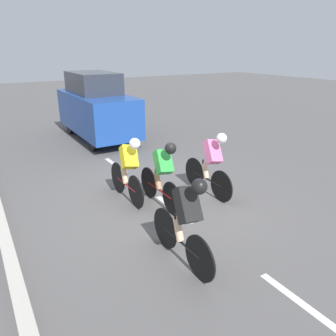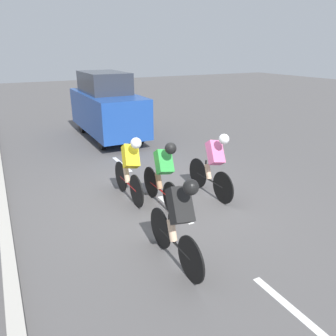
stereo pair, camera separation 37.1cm
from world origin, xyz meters
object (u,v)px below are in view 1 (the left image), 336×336
(cyclist_yellow, at_px, (128,168))
(support_car, at_px, (96,107))
(cyclist_black, at_px, (186,219))
(cyclist_green, at_px, (162,172))
(cyclist_pink, at_px, (211,162))

(cyclist_yellow, xyz_separation_m, support_car, (-1.24, -5.43, 0.40))
(cyclist_yellow, height_order, support_car, support_car)
(cyclist_black, height_order, support_car, support_car)
(cyclist_green, bearing_deg, cyclist_black, 69.67)
(cyclist_pink, xyz_separation_m, cyclist_green, (1.25, -0.03, -0.01))
(cyclist_yellow, bearing_deg, support_car, -102.86)
(cyclist_pink, height_order, cyclist_green, cyclist_pink)
(cyclist_green, height_order, cyclist_yellow, cyclist_yellow)
(cyclist_pink, height_order, cyclist_yellow, cyclist_pink)
(cyclist_black, relative_size, cyclist_pink, 0.97)
(support_car, bearing_deg, cyclist_pink, 94.58)
(cyclist_green, xyz_separation_m, cyclist_yellow, (0.48, -0.64, -0.00))
(cyclist_black, height_order, cyclist_yellow, cyclist_black)
(cyclist_yellow, bearing_deg, cyclist_green, 126.70)
(cyclist_black, xyz_separation_m, support_car, (-1.46, -7.97, 0.39))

